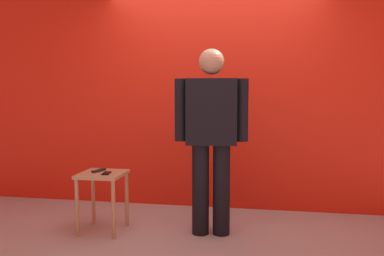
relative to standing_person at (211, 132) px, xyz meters
name	(u,v)px	position (x,y,z in m)	size (l,w,h in m)	color
ground_plane	(199,244)	(-0.07, -0.27, -0.99)	(12.00, 12.00, 0.00)	#9E9991
back_wall_red	(215,68)	(-0.07, 0.94, 0.66)	(5.99, 0.12, 3.30)	red
standing_person	(211,132)	(0.00, 0.00, 0.00)	(0.70, 0.29, 1.77)	black
side_table	(102,184)	(-1.05, -0.11, -0.52)	(0.42, 0.42, 0.58)	tan
cell_phone	(107,173)	(-0.99, -0.15, -0.40)	(0.07, 0.14, 0.01)	black
tv_remote	(99,171)	(-1.11, -0.06, -0.40)	(0.04, 0.17, 0.02)	black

